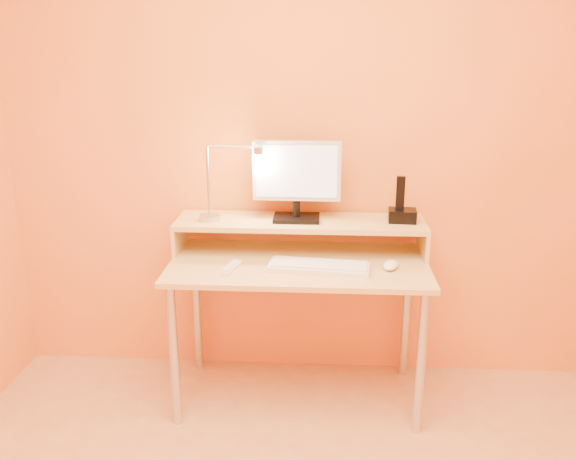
# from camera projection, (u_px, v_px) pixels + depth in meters

# --- Properties ---
(wall_back) EXTENTS (3.00, 0.04, 2.50)m
(wall_back) POSITION_uv_depth(u_px,v_px,m) (302.00, 138.00, 2.92)
(wall_back) COLOR #F87D41
(wall_back) RESTS_ON floor
(desk_leg_fl) EXTENTS (0.04, 0.04, 0.69)m
(desk_leg_fl) POSITION_uv_depth(u_px,v_px,m) (174.00, 356.00, 2.68)
(desk_leg_fl) COLOR #BBBBBF
(desk_leg_fl) RESTS_ON floor
(desk_leg_fr) EXTENTS (0.04, 0.04, 0.69)m
(desk_leg_fr) POSITION_uv_depth(u_px,v_px,m) (421.00, 364.00, 2.62)
(desk_leg_fr) COLOR #BBBBBF
(desk_leg_fr) RESTS_ON floor
(desk_leg_bl) EXTENTS (0.04, 0.04, 0.69)m
(desk_leg_bl) POSITION_uv_depth(u_px,v_px,m) (197.00, 309.00, 3.16)
(desk_leg_bl) COLOR #BBBBBF
(desk_leg_bl) RESTS_ON floor
(desk_leg_br) EXTENTS (0.04, 0.04, 0.69)m
(desk_leg_br) POSITION_uv_depth(u_px,v_px,m) (406.00, 314.00, 3.10)
(desk_leg_br) COLOR #BBBBBF
(desk_leg_br) RESTS_ON floor
(desk_lower) EXTENTS (1.20, 0.60, 0.02)m
(desk_lower) POSITION_uv_depth(u_px,v_px,m) (299.00, 264.00, 2.78)
(desk_lower) COLOR tan
(desk_lower) RESTS_ON floor
(shelf_riser_left) EXTENTS (0.02, 0.30, 0.14)m
(shelf_riser_left) POSITION_uv_depth(u_px,v_px,m) (180.00, 236.00, 2.93)
(shelf_riser_left) COLOR tan
(shelf_riser_left) RESTS_ON desk_lower
(shelf_riser_right) EXTENTS (0.02, 0.30, 0.14)m
(shelf_riser_right) POSITION_uv_depth(u_px,v_px,m) (423.00, 240.00, 2.87)
(shelf_riser_right) COLOR tan
(shelf_riser_right) RESTS_ON desk_lower
(desk_shelf) EXTENTS (1.20, 0.30, 0.02)m
(desk_shelf) POSITION_uv_depth(u_px,v_px,m) (300.00, 222.00, 2.88)
(desk_shelf) COLOR tan
(desk_shelf) RESTS_ON desk_lower
(monitor_foot) EXTENTS (0.22, 0.16, 0.02)m
(monitor_foot) POSITION_uv_depth(u_px,v_px,m) (297.00, 218.00, 2.87)
(monitor_foot) COLOR black
(monitor_foot) RESTS_ON desk_shelf
(monitor_neck) EXTENTS (0.04, 0.04, 0.07)m
(monitor_neck) POSITION_uv_depth(u_px,v_px,m) (297.00, 209.00, 2.86)
(monitor_neck) COLOR black
(monitor_neck) RESTS_ON monitor_foot
(monitor_panel) EXTENTS (0.42, 0.04, 0.28)m
(monitor_panel) POSITION_uv_depth(u_px,v_px,m) (297.00, 171.00, 2.81)
(monitor_panel) COLOR silver
(monitor_panel) RESTS_ON monitor_neck
(monitor_back) EXTENTS (0.38, 0.02, 0.24)m
(monitor_back) POSITION_uv_depth(u_px,v_px,m) (297.00, 170.00, 2.83)
(monitor_back) COLOR black
(monitor_back) RESTS_ON monitor_panel
(monitor_screen) EXTENTS (0.38, 0.01, 0.25)m
(monitor_screen) POSITION_uv_depth(u_px,v_px,m) (297.00, 172.00, 2.79)
(monitor_screen) COLOR silver
(monitor_screen) RESTS_ON monitor_panel
(lamp_base) EXTENTS (0.10, 0.10, 0.02)m
(lamp_base) POSITION_uv_depth(u_px,v_px,m) (210.00, 218.00, 2.86)
(lamp_base) COLOR #BBBBBF
(lamp_base) RESTS_ON desk_shelf
(lamp_post) EXTENTS (0.01, 0.01, 0.33)m
(lamp_post) POSITION_uv_depth(u_px,v_px,m) (208.00, 181.00, 2.81)
(lamp_post) COLOR #BBBBBF
(lamp_post) RESTS_ON lamp_base
(lamp_arm) EXTENTS (0.24, 0.01, 0.01)m
(lamp_arm) POSITION_uv_depth(u_px,v_px,m) (233.00, 147.00, 2.75)
(lamp_arm) COLOR #BBBBBF
(lamp_arm) RESTS_ON lamp_post
(lamp_head) EXTENTS (0.04, 0.04, 0.03)m
(lamp_head) POSITION_uv_depth(u_px,v_px,m) (258.00, 150.00, 2.75)
(lamp_head) COLOR #BBBBBF
(lamp_head) RESTS_ON lamp_arm
(lamp_bulb) EXTENTS (0.03, 0.03, 0.00)m
(lamp_bulb) POSITION_uv_depth(u_px,v_px,m) (258.00, 154.00, 2.76)
(lamp_bulb) COLOR #FFEAC6
(lamp_bulb) RESTS_ON lamp_head
(phone_dock) EXTENTS (0.14, 0.11, 0.06)m
(phone_dock) POSITION_uv_depth(u_px,v_px,m) (402.00, 216.00, 2.84)
(phone_dock) COLOR black
(phone_dock) RESTS_ON desk_shelf
(phone_handset) EXTENTS (0.04, 0.03, 0.16)m
(phone_handset) POSITION_uv_depth(u_px,v_px,m) (400.00, 193.00, 2.80)
(phone_handset) COLOR black
(phone_handset) RESTS_ON phone_dock
(phone_led) EXTENTS (0.01, 0.00, 0.04)m
(phone_led) POSITION_uv_depth(u_px,v_px,m) (413.00, 219.00, 2.78)
(phone_led) COLOR #1174FF
(phone_led) RESTS_ON phone_dock
(keyboard) EXTENTS (0.46, 0.19, 0.02)m
(keyboard) POSITION_uv_depth(u_px,v_px,m) (319.00, 267.00, 2.68)
(keyboard) COLOR silver
(keyboard) RESTS_ON desk_lower
(mouse) EXTENTS (0.10, 0.13, 0.04)m
(mouse) POSITION_uv_depth(u_px,v_px,m) (391.00, 265.00, 2.69)
(mouse) COLOR white
(mouse) RESTS_ON desk_lower
(remote_control) EXTENTS (0.08, 0.17, 0.02)m
(remote_control) POSITION_uv_depth(u_px,v_px,m) (231.00, 268.00, 2.68)
(remote_control) COLOR silver
(remote_control) RESTS_ON desk_lower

